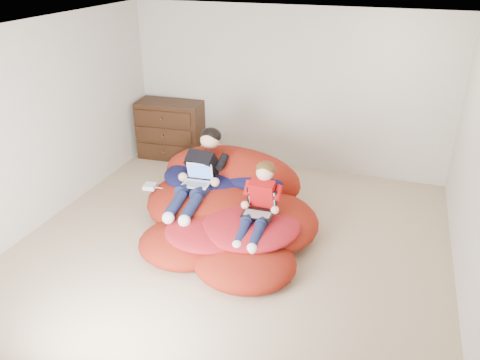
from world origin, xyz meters
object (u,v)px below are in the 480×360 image
Objects in this scene: beanbag_pile at (227,208)px; younger_boy at (260,200)px; dresser at (171,130)px; older_boy at (201,170)px; laptop_white at (198,178)px; laptop_black at (260,207)px.

younger_boy is at bearing -32.45° from beanbag_pile.
older_boy is at bearing -53.21° from dresser.
laptop_white is at bearing -174.13° from beanbag_pile.
dresser is 1.20× the size of younger_boy.
beanbag_pile is 0.59m from older_boy.
laptop_white reaches higher than laptop_black.
older_boy is 0.99m from younger_boy.
laptop_black is (0.52, -0.34, 0.30)m from beanbag_pile.
dresser is 2.29m from laptop_white.
beanbag_pile reaches higher than laptop_black.
beanbag_pile is 2.58× the size of younger_boy.
beanbag_pile is 6.85× the size of laptop_white.
laptop_white is 0.97× the size of laptop_black.
dresser is at bearing 125.11° from laptop_white.
younger_boy is (2.22, -2.17, 0.16)m from dresser.
dresser reaches higher than laptop_white.
older_boy is 1.41× the size of younger_boy.
beanbag_pile is at bearing 146.92° from laptop_black.
younger_boy is at bearing -24.30° from older_boy.
dresser is at bearing 135.67° from younger_boy.
beanbag_pile is at bearing -47.27° from dresser.
older_boy is at bearing 90.00° from laptop_white.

